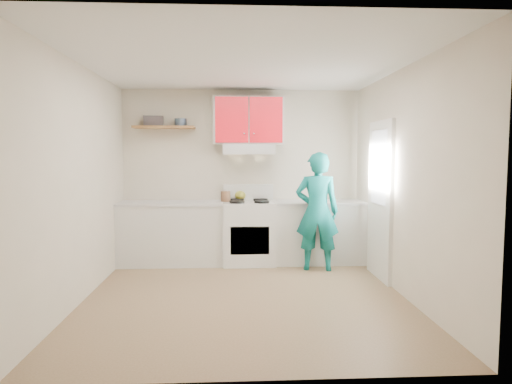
{
  "coord_description": "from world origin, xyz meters",
  "views": [
    {
      "loc": [
        -0.14,
        -4.93,
        1.61
      ],
      "look_at": [
        0.15,
        0.55,
        1.15
      ],
      "focal_mm": 31.08,
      "sensor_mm": 36.0,
      "label": 1
    }
  ],
  "objects": [
    {
      "name": "left_wall",
      "position": [
        -1.8,
        0.0,
        1.3
      ],
      "size": [
        0.04,
        3.8,
        2.6
      ],
      "primitive_type": "cube",
      "color": "beige",
      "rests_on": "floor"
    },
    {
      "name": "shelf",
      "position": [
        -1.15,
        1.75,
        2.02
      ],
      "size": [
        0.9,
        0.3,
        0.04
      ],
      "primitive_type": "cube",
      "color": "brown",
      "rests_on": "back_wall"
    },
    {
      "name": "upper_cabinets",
      "position": [
        0.1,
        1.73,
        2.12
      ],
      "size": [
        1.02,
        0.33,
        0.7
      ],
      "primitive_type": "cube",
      "color": "red",
      "rests_on": "back_wall"
    },
    {
      "name": "door_glass",
      "position": [
        1.75,
        0.7,
        1.45
      ],
      "size": [
        0.01,
        0.55,
        0.95
      ],
      "primitive_type": "cube",
      "color": "white",
      "rests_on": "door"
    },
    {
      "name": "kettle",
      "position": [
        -0.03,
        1.82,
        0.99
      ],
      "size": [
        0.17,
        0.17,
        0.15
      ],
      "primitive_type": "ellipsoid",
      "rotation": [
        0.0,
        0.0,
        0.02
      ],
      "color": "olive",
      "rests_on": "stove"
    },
    {
      "name": "tin",
      "position": [
        -0.91,
        1.76,
        2.09
      ],
      "size": [
        0.21,
        0.21,
        0.11
      ],
      "primitive_type": "cylinder",
      "rotation": [
        0.0,
        0.0,
        0.19
      ],
      "color": "#333D4C",
      "rests_on": "shelf"
    },
    {
      "name": "door",
      "position": [
        1.78,
        0.7,
        1.02
      ],
      "size": [
        0.05,
        0.85,
        2.05
      ],
      "primitive_type": "cube",
      "color": "white",
      "rests_on": "floor"
    },
    {
      "name": "crock",
      "position": [
        -0.25,
        1.63,
        0.99
      ],
      "size": [
        0.18,
        0.18,
        0.18
      ],
      "primitive_type": "cylinder",
      "rotation": [
        0.0,
        0.0,
        -0.28
      ],
      "color": "brown",
      "rests_on": "counter_left"
    },
    {
      "name": "range_hood",
      "position": [
        0.1,
        1.68,
        1.7
      ],
      "size": [
        0.76,
        0.44,
        0.15
      ],
      "primitive_type": "cube",
      "color": "silver",
      "rests_on": "back_wall"
    },
    {
      "name": "cutting_board",
      "position": [
        0.8,
        1.53,
        0.91
      ],
      "size": [
        0.29,
        0.22,
        0.02
      ],
      "primitive_type": "cube",
      "rotation": [
        0.0,
        0.0,
        -0.08
      ],
      "color": "olive",
      "rests_on": "counter_right"
    },
    {
      "name": "back_wall",
      "position": [
        0.0,
        1.9,
        1.3
      ],
      "size": [
        3.6,
        0.04,
        2.6
      ],
      "primitive_type": "cube",
      "color": "beige",
      "rests_on": "floor"
    },
    {
      "name": "counter_right",
      "position": [
        1.14,
        1.6,
        0.45
      ],
      "size": [
        1.32,
        0.6,
        0.9
      ],
      "primitive_type": "cube",
      "color": "silver",
      "rests_on": "floor"
    },
    {
      "name": "floor",
      "position": [
        0.0,
        0.0,
        0.0
      ],
      "size": [
        3.8,
        3.8,
        0.0
      ],
      "primitive_type": "plane",
      "color": "brown",
      "rests_on": "ground"
    },
    {
      "name": "person",
      "position": [
        1.04,
        1.14,
        0.83
      ],
      "size": [
        0.66,
        0.48,
        1.65
      ],
      "primitive_type": "imported",
      "rotation": [
        0.0,
        0.0,
        2.98
      ],
      "color": "#0D7573",
      "rests_on": "floor"
    },
    {
      "name": "right_wall",
      "position": [
        1.8,
        0.0,
        1.3
      ],
      "size": [
        0.04,
        3.8,
        2.6
      ],
      "primitive_type": "cube",
      "color": "beige",
      "rests_on": "floor"
    },
    {
      "name": "books",
      "position": [
        -1.31,
        1.78,
        2.11
      ],
      "size": [
        0.31,
        0.24,
        0.15
      ],
      "primitive_type": "cube",
      "rotation": [
        0.0,
        0.0,
        0.12
      ],
      "color": "#393234",
      "rests_on": "shelf"
    },
    {
      "name": "front_wall",
      "position": [
        0.0,
        -1.9,
        1.3
      ],
      "size": [
        3.6,
        0.04,
        2.6
      ],
      "primitive_type": "cube",
      "color": "beige",
      "rests_on": "floor"
    },
    {
      "name": "counter_left",
      "position": [
        -1.04,
        1.6,
        0.45
      ],
      "size": [
        1.52,
        0.6,
        0.9
      ],
      "primitive_type": "cube",
      "color": "silver",
      "rests_on": "floor"
    },
    {
      "name": "stove",
      "position": [
        0.1,
        1.57,
        0.46
      ],
      "size": [
        0.76,
        0.65,
        0.92
      ],
      "primitive_type": "cube",
      "color": "white",
      "rests_on": "floor"
    },
    {
      "name": "ceiling",
      "position": [
        0.0,
        0.0,
        2.6
      ],
      "size": [
        3.6,
        3.8,
        0.04
      ],
      "primitive_type": "cube",
      "color": "white",
      "rests_on": "floor"
    },
    {
      "name": "silicone_mat",
      "position": [
        1.55,
        1.52,
        0.9
      ],
      "size": [
        0.3,
        0.26,
        0.01
      ],
      "primitive_type": "cube",
      "rotation": [
        0.0,
        0.0,
        -0.11
      ],
      "color": "red",
      "rests_on": "counter_right"
    }
  ]
}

